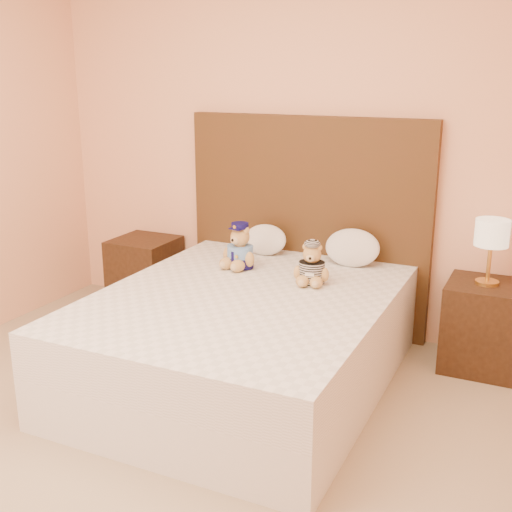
% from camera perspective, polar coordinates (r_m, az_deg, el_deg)
% --- Properties ---
extents(ground, '(4.00, 4.50, 0.00)m').
position_cam_1_polar(ground, '(3.06, -11.73, -20.16)').
color(ground, tan).
rests_on(ground, ground).
extents(room_walls, '(4.04, 4.52, 2.72)m').
position_cam_1_polar(room_walls, '(2.84, -8.18, 16.28)').
color(room_walls, '#F5AE86').
rests_on(room_walls, ground).
extents(bed, '(1.60, 2.00, 0.55)m').
position_cam_1_polar(bed, '(3.81, -1.09, -7.33)').
color(bed, white).
rests_on(bed, ground).
extents(headboard, '(1.75, 0.08, 1.50)m').
position_cam_1_polar(headboard, '(4.54, 4.54, 2.85)').
color(headboard, '#452914').
rests_on(headboard, ground).
extents(nightstand_left, '(0.45, 0.45, 0.55)m').
position_cam_1_polar(nightstand_left, '(5.06, -9.81, -1.52)').
color(nightstand_left, '#392212').
rests_on(nightstand_left, ground).
extents(nightstand_right, '(0.45, 0.45, 0.55)m').
position_cam_1_polar(nightstand_right, '(4.22, 19.47, -5.88)').
color(nightstand_right, '#392212').
rests_on(nightstand_right, ground).
extents(lamp, '(0.20, 0.20, 0.40)m').
position_cam_1_polar(lamp, '(4.05, 20.23, 1.67)').
color(lamp, gold).
rests_on(lamp, nightstand_right).
extents(teddy_police, '(0.30, 0.30, 0.30)m').
position_cam_1_polar(teddy_police, '(4.16, -1.42, 0.92)').
color(teddy_police, '#BB8C48').
rests_on(teddy_police, bed).
extents(teddy_prisoner, '(0.26, 0.25, 0.26)m').
position_cam_1_polar(teddy_prisoner, '(3.86, 4.99, -0.67)').
color(teddy_prisoner, '#BB8C48').
rests_on(teddy_prisoner, bed).
extents(pillow_left, '(0.32, 0.20, 0.22)m').
position_cam_1_polar(pillow_left, '(4.49, 0.81, 1.58)').
color(pillow_left, white).
rests_on(pillow_left, bed).
extents(pillow_right, '(0.37, 0.24, 0.26)m').
position_cam_1_polar(pillow_right, '(4.27, 8.56, 0.89)').
color(pillow_right, white).
rests_on(pillow_right, bed).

